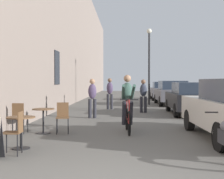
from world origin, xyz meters
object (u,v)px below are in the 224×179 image
at_px(cafe_chair_mid_toward_street, 63,115).
at_px(cafe_table_near, 21,126).
at_px(cafe_table_mid, 43,116).
at_px(parked_car_fourth, 162,91).
at_px(cafe_chair_near_toward_street, 15,130).
at_px(pedestrian_near, 92,96).
at_px(parked_car_second, 190,98).
at_px(parked_car_third, 171,92).
at_px(cafe_chair_mid_toward_wall, 19,116).
at_px(street_lamp, 149,57).
at_px(cyclist_on_bicycle, 128,105).
at_px(pedestrian_mid, 143,94).
at_px(pedestrian_far, 110,92).

bearing_deg(cafe_chair_mid_toward_street, cafe_table_near, -104.04).
xyz_separation_m(cafe_table_mid, parked_car_fourth, (5.48, 16.13, 0.24)).
xyz_separation_m(cafe_chair_near_toward_street, pedestrian_near, (0.95, 6.35, 0.39)).
bearing_deg(cafe_table_mid, parked_car_fourth, 71.24).
distance_m(parked_car_second, parked_car_fourth, 10.88).
bearing_deg(parked_car_third, parked_car_fourth, 89.12).
bearing_deg(cafe_table_near, cafe_chair_mid_toward_wall, 109.86).
relative_size(cafe_table_near, street_lamp, 0.15).
height_order(parked_car_second, parked_car_third, parked_car_third).
bearing_deg(parked_car_third, cyclist_on_bicycle, -105.69).
relative_size(cafe_table_near, cafe_chair_mid_toward_street, 0.81).
relative_size(cafe_chair_mid_toward_wall, street_lamp, 0.18).
distance_m(cafe_chair_mid_toward_wall, parked_car_fourth, 17.34).
distance_m(pedestrian_mid, parked_car_second, 2.19).
relative_size(parked_car_second, parked_car_fourth, 0.99).
relative_size(cafe_table_mid, cafe_chair_mid_toward_street, 0.81).
height_order(cafe_table_near, pedestrian_mid, pedestrian_mid).
xyz_separation_m(cafe_table_near, parked_car_second, (5.32, 7.27, 0.24)).
bearing_deg(cafe_chair_mid_toward_wall, cafe_chair_near_toward_street, -72.71).
bearing_deg(cafe_chair_mid_toward_street, cyclist_on_bicycle, 9.75).
bearing_deg(cafe_chair_near_toward_street, cafe_chair_mid_toward_wall, 107.29).
xyz_separation_m(parked_car_second, parked_car_fourth, (0.14, 10.88, 0.00)).
distance_m(cafe_chair_mid_toward_wall, pedestrian_near, 4.23).
bearing_deg(cafe_table_near, parked_car_fourth, 73.28).
relative_size(cafe_chair_mid_toward_street, street_lamp, 0.18).
bearing_deg(pedestrian_far, cyclist_on_bicycle, -83.30).
xyz_separation_m(pedestrian_near, street_lamp, (2.94, 7.30, 2.20)).
bearing_deg(pedestrian_far, parked_car_third, 40.19).
distance_m(parked_car_second, parked_car_third, 5.64).
xyz_separation_m(cafe_table_near, pedestrian_mid, (3.27, 8.05, 0.38)).
xyz_separation_m(cyclist_on_bicycle, parked_car_third, (2.95, 10.49, -0.01)).
height_order(cafe_chair_mid_toward_wall, street_lamp, street_lamp).
distance_m(cafe_chair_mid_toward_street, pedestrian_far, 7.69).
distance_m(cafe_table_near, cafe_chair_mid_toward_street, 2.17).
height_order(cafe_table_mid, parked_car_third, parked_car_third).
bearing_deg(cafe_chair_mid_toward_wall, pedestrian_far, 73.65).
height_order(cafe_table_mid, cafe_chair_mid_toward_wall, cafe_chair_mid_toward_wall).
distance_m(pedestrian_mid, parked_car_third, 5.31).
height_order(cafe_chair_near_toward_street, street_lamp, street_lamp).
distance_m(cafe_chair_near_toward_street, pedestrian_near, 6.43).
height_order(pedestrian_near, street_lamp, street_lamp).
bearing_deg(cafe_chair_mid_toward_street, pedestrian_far, 82.17).
bearing_deg(parked_car_fourth, pedestrian_mid, -102.20).
xyz_separation_m(pedestrian_mid, parked_car_second, (2.05, -0.77, -0.14)).
relative_size(cafe_table_mid, pedestrian_near, 0.44).
distance_m(cyclist_on_bicycle, pedestrian_mid, 5.68).
bearing_deg(pedestrian_near, pedestrian_far, 82.05).
xyz_separation_m(pedestrian_mid, parked_car_third, (2.10, 4.87, -0.10)).
distance_m(cafe_chair_near_toward_street, parked_car_third, 14.48).
height_order(street_lamp, parked_car_second, street_lamp).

